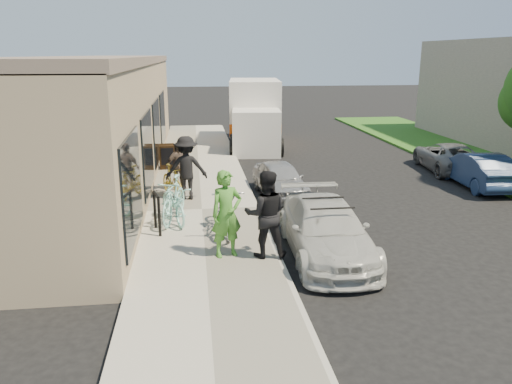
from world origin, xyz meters
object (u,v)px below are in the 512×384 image
bike_rack (157,209)px  cruiser_bike_c (172,181)px  sedan_white (326,230)px  far_car_blue (478,170)px  moving_truck (255,117)px  bystander_a (186,168)px  tandem_bike (225,209)px  sandwich_board (167,157)px  sedan_silver (280,179)px  man_standing (266,214)px  cruiser_bike_b (174,203)px  far_car_gray (448,157)px  cruiser_bike_a (174,199)px  bystander_b (178,166)px

bike_rack → cruiser_bike_c: bike_rack is taller
sedan_white → far_car_blue: 8.33m
moving_truck → bystander_a: bearing=-102.7°
moving_truck → tandem_bike: moving_truck is taller
sandwich_board → sedan_silver: sandwich_board is taller
far_car_blue → man_standing: bearing=37.4°
sandwich_board → man_standing: bearing=-80.6°
bike_rack → cruiser_bike_c: size_ratio=0.61×
cruiser_bike_b → bystander_a: 2.10m
sedan_silver → bike_rack: bearing=-143.2°
sedan_white → moving_truck: 14.12m
man_standing → bystander_a: 4.89m
tandem_bike → cruiser_bike_b: (-1.27, 0.91, -0.09)m
sandwich_board → cruiser_bike_c: 3.79m
sandwich_board → far_car_gray: sandwich_board is taller
sedan_silver → man_standing: size_ratio=1.70×
far_car_blue → cruiser_bike_b: bearing=19.1°
cruiser_bike_a → sedan_white: bearing=-20.6°
man_standing → bystander_b: size_ratio=1.22×
moving_truck → tandem_bike: size_ratio=3.04×
cruiser_bike_b → cruiser_bike_c: 2.32m
far_car_blue → cruiser_bike_c: size_ratio=2.25×
bike_rack → cruiser_bike_b: size_ratio=0.54×
bystander_b → tandem_bike: bearing=-108.0°
man_standing → cruiser_bike_a: size_ratio=0.97×
cruiser_bike_b → bystander_b: 3.14m
far_car_gray → sedan_silver: bearing=27.8°
far_car_blue → tandem_bike: bearing=26.5°
sedan_white → bystander_a: bystander_a is taller
sandwich_board → man_standing: 9.01m
far_car_blue → bystander_a: 9.65m
sandwich_board → bystander_b: size_ratio=0.61×
cruiser_bike_a → moving_truck: bearing=87.7°
cruiser_bike_a → bystander_a: 2.07m
sedan_white → tandem_bike: bearing=147.5°
man_standing → bike_rack: bearing=-33.5°
tandem_bike → cruiser_bike_c: bearing=110.1°
moving_truck → far_car_blue: 11.03m
sandwich_board → cruiser_bike_b: size_ratio=0.51×
sedan_white → cruiser_bike_c: size_ratio=2.62×
bike_rack → cruiser_bike_c: bearing=85.3°
sedan_silver → cruiser_bike_b: cruiser_bike_b is taller
sedan_white → far_car_gray: sedan_white is taller
far_car_gray → cruiser_bike_a: 11.40m
man_standing → bystander_a: bearing=-66.3°
tandem_bike → cruiser_bike_a: (-1.26, 0.93, 0.01)m
bike_rack → sedan_white: sedan_white is taller
bystander_a → bystander_b: bearing=-78.4°
sedan_silver → cruiser_bike_a: bearing=-147.8°
sedan_silver → bystander_b: (-3.15, 0.63, 0.37)m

